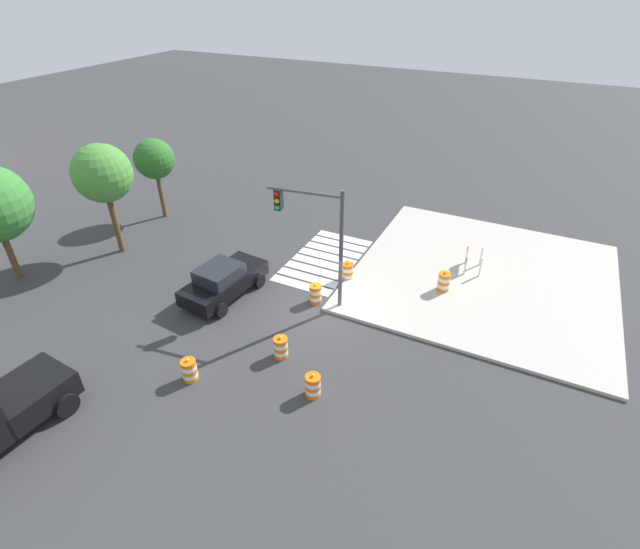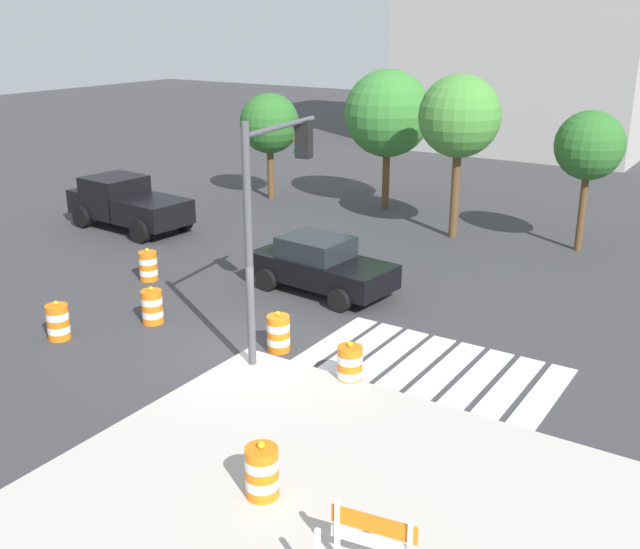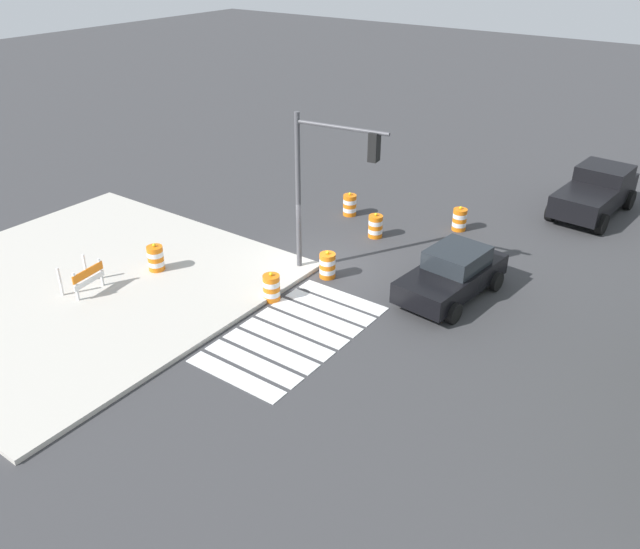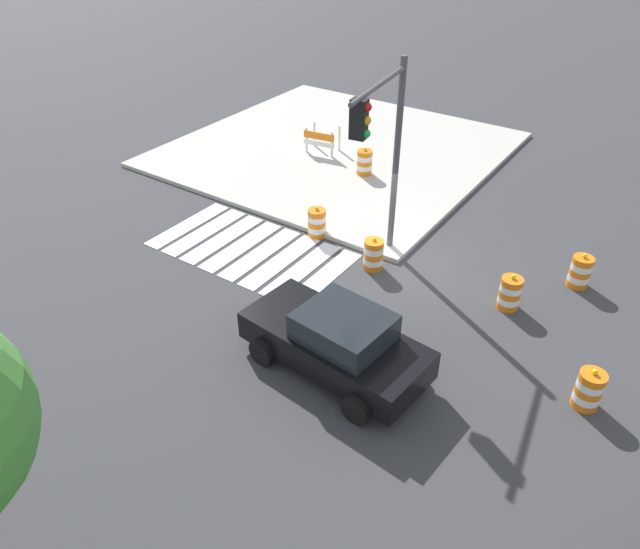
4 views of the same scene
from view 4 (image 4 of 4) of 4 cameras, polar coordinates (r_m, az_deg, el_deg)
The scene contains 12 objects.
ground_plane at distance 17.24m, azimuth 7.48°, elevation 0.99°, with size 120.00×120.00×0.00m, color #38383A.
sidewalk_corner at distance 24.46m, azimuth 1.66°, elevation 12.03°, with size 12.00×12.00×0.15m, color #BCB7AD.
crosswalk_stripes at distance 17.86m, azimuth -6.67°, elevation 2.40°, with size 5.85×3.20×0.02m.
sports_car at distance 13.17m, azimuth 1.61°, elevation -6.43°, with size 4.46×2.46×1.63m.
traffic_barrel_near_corner at distance 18.24m, azimuth -0.31°, elevation 5.01°, with size 0.56×0.56×1.02m.
traffic_barrel_crosswalk_end at distance 16.76m, azimuth 5.19°, elevation 1.95°, with size 0.56×0.56×1.02m.
traffic_barrel_median_near at distance 15.95m, azimuth 17.87°, elevation -1.71°, with size 0.56×0.56×1.02m.
traffic_barrel_median_far at distance 13.80m, azimuth 24.53°, elevation -10.08°, with size 0.56×0.56×1.02m.
traffic_barrel_far_curb at distance 17.47m, azimuth 23.84°, elevation 0.27°, with size 0.56×0.56×1.02m.
traffic_barrel_on_sidewalk at distance 22.01m, azimuth 4.32°, elevation 10.77°, with size 0.56×0.56×1.02m.
construction_barricade at distance 23.67m, azimuth 0.07°, elevation 12.94°, with size 1.34×0.95×1.00m.
traffic_light_pole at distance 15.19m, azimuth 6.15°, elevation 12.97°, with size 0.74×3.27×5.50m.
Camera 4 is at (-6.21, 13.00, 9.46)m, focal length 33.13 mm.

